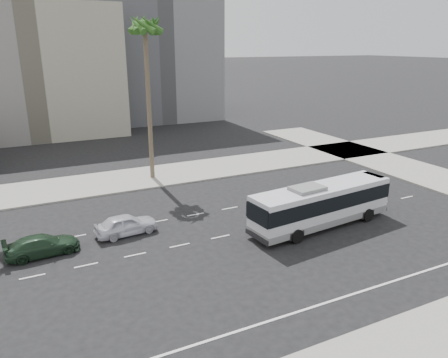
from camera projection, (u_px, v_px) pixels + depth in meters
ground at (258, 229)px, 30.76m from camera, size 700.00×700.00×0.00m
sidewalk_north at (182, 172)px, 44.00m from camera, size 120.00×7.00×0.15m
midrise_beige_west at (29, 71)px, 61.48m from camera, size 24.00×18.00×18.00m
midrise_gray_center at (148, 42)px, 74.64m from camera, size 20.00×20.00×26.00m
highrise_right at (119, 1)px, 235.72m from camera, size 26.00×26.00×70.00m
highrise_far at (147, 15)px, 273.38m from camera, size 22.00×22.00×60.00m
city_bus at (322, 204)px, 30.78m from camera, size 11.68×3.70×3.30m
car_a at (126, 224)px, 29.74m from camera, size 2.11×4.44×1.47m
car_b at (42, 245)px, 26.85m from camera, size 2.16×4.62×1.30m
palm_near at (145, 30)px, 38.01m from camera, size 4.57×4.57×15.40m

